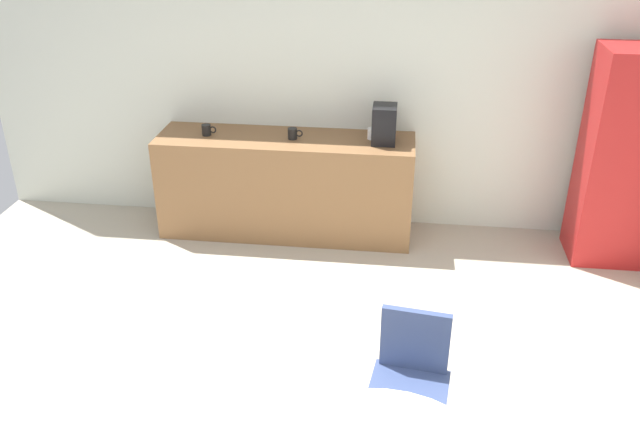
% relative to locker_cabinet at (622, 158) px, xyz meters
% --- Properties ---
extents(wall_back, '(6.00, 0.10, 2.60)m').
position_rel_locker_cabinet_xyz_m(wall_back, '(-2.55, 0.45, 0.41)').
color(wall_back, silver).
rests_on(wall_back, ground_plane).
extents(counter_block, '(2.23, 0.60, 0.90)m').
position_rel_locker_cabinet_xyz_m(counter_block, '(-2.76, 0.10, -0.44)').
color(counter_block, brown).
rests_on(counter_block, ground_plane).
extents(locker_cabinet, '(0.60, 0.50, 1.78)m').
position_rel_locker_cabinet_xyz_m(locker_cabinet, '(0.00, 0.00, 0.00)').
color(locker_cabinet, '#B21E1E').
rests_on(locker_cabinet, ground_plane).
extents(chair_navy, '(0.47, 0.47, 0.83)m').
position_rel_locker_cabinet_xyz_m(chair_navy, '(-1.65, -2.33, -0.37)').
color(chair_navy, silver).
rests_on(chair_navy, ground_plane).
extents(mug_white, '(0.13, 0.08, 0.09)m').
position_rel_locker_cabinet_xyz_m(mug_white, '(-2.68, 0.08, 0.06)').
color(mug_white, black).
rests_on(mug_white, counter_block).
extents(mug_green, '(0.13, 0.08, 0.09)m').
position_rel_locker_cabinet_xyz_m(mug_green, '(-2.01, 0.17, 0.06)').
color(mug_green, white).
rests_on(mug_green, counter_block).
extents(mug_red, '(0.13, 0.08, 0.09)m').
position_rel_locker_cabinet_xyz_m(mug_red, '(-3.44, 0.08, 0.06)').
color(mug_red, black).
rests_on(mug_red, counter_block).
extents(coffee_maker, '(0.20, 0.24, 0.32)m').
position_rel_locker_cabinet_xyz_m(coffee_maker, '(-1.91, 0.10, 0.17)').
color(coffee_maker, black).
rests_on(coffee_maker, counter_block).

